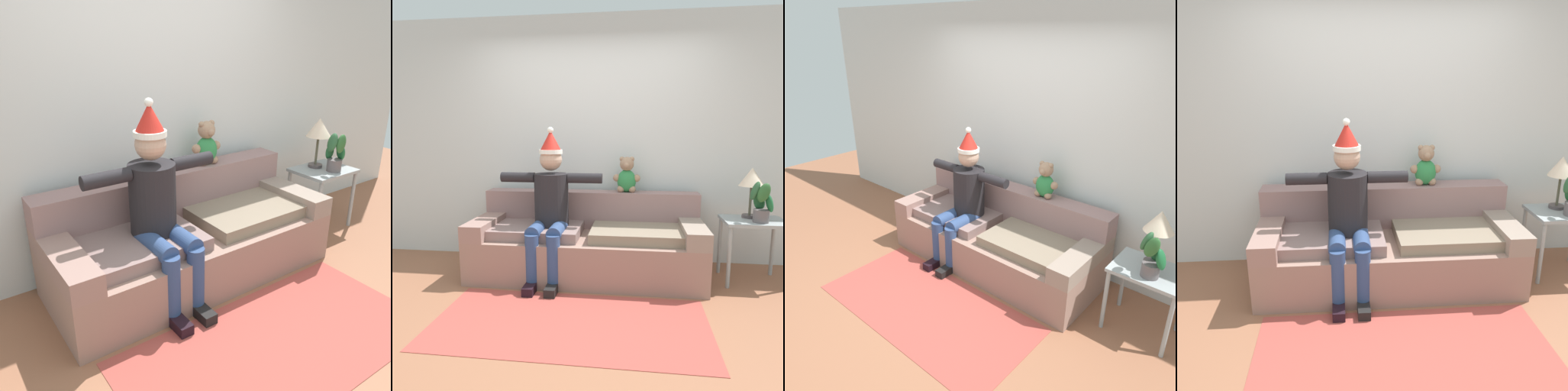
% 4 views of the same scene
% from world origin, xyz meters
% --- Properties ---
extents(ground_plane, '(10.00, 10.00, 0.00)m').
position_xyz_m(ground_plane, '(0.00, 0.00, 0.00)').
color(ground_plane, '#965D41').
extents(back_wall, '(7.00, 0.10, 2.70)m').
position_xyz_m(back_wall, '(0.00, 1.55, 1.35)').
color(back_wall, silver).
rests_on(back_wall, ground_plane).
extents(couch, '(2.29, 0.91, 0.82)m').
position_xyz_m(couch, '(0.00, 1.02, 0.32)').
color(couch, gray).
rests_on(couch, ground_plane).
extents(person_seated, '(1.02, 0.77, 1.50)m').
position_xyz_m(person_seated, '(-0.36, 0.85, 0.75)').
color(person_seated, black).
rests_on(person_seated, ground_plane).
extents(teddy_bear, '(0.29, 0.17, 0.38)m').
position_xyz_m(teddy_bear, '(0.38, 1.30, 0.99)').
color(teddy_bear, '#2D8444').
rests_on(teddy_bear, couch).
extents(side_table, '(0.58, 0.45, 0.62)m').
position_xyz_m(side_table, '(1.61, 0.99, 0.52)').
color(side_table, '#979EA0').
rests_on(side_table, ground_plane).
extents(table_lamp, '(0.24, 0.24, 0.49)m').
position_xyz_m(table_lamp, '(1.60, 1.09, 1.00)').
color(table_lamp, '#4A4141').
rests_on(table_lamp, side_table).
extents(potted_plant, '(0.25, 0.21, 0.39)m').
position_xyz_m(potted_plant, '(1.64, 0.90, 0.79)').
color(potted_plant, '#5E5556').
rests_on(potted_plant, side_table).
extents(area_rug, '(2.11, 1.02, 0.01)m').
position_xyz_m(area_rug, '(0.00, -0.04, 0.00)').
color(area_rug, '#A8463D').
rests_on(area_rug, ground_plane).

